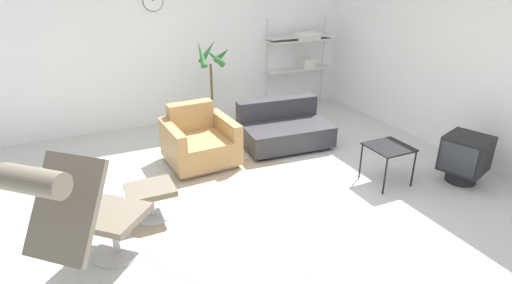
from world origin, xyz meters
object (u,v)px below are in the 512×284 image
(ottoman, at_px, (151,195))
(shelf_unit, at_px, (303,49))
(crt_television, at_px, (465,157))
(armchair_red, at_px, (199,143))
(potted_plant, at_px, (212,91))
(side_table, at_px, (389,150))
(lounge_chair, at_px, (78,208))
(couch_low, at_px, (284,130))

(ottoman, height_order, shelf_unit, shelf_unit)
(crt_television, bearing_deg, armchair_red, 37.11)
(potted_plant, bearing_deg, side_table, -63.09)
(lounge_chair, distance_m, ottoman, 1.04)
(armchair_red, bearing_deg, couch_low, 178.58)
(ottoman, xyz_separation_m, side_table, (2.66, -0.44, 0.17))
(ottoman, xyz_separation_m, potted_plant, (1.39, 2.05, 0.39))
(lounge_chair, height_order, potted_plant, potted_plant)
(ottoman, bearing_deg, armchair_red, 50.80)
(lounge_chair, distance_m, couch_low, 3.29)
(couch_low, xyz_separation_m, shelf_unit, (1.10, 1.37, 0.84))
(ottoman, height_order, side_table, side_table)
(armchair_red, bearing_deg, crt_television, 142.41)
(potted_plant, bearing_deg, couch_low, -54.34)
(lounge_chair, bearing_deg, crt_television, 41.20)
(ottoman, relative_size, couch_low, 0.37)
(lounge_chair, bearing_deg, shelf_unit, 81.78)
(ottoman, relative_size, side_table, 1.00)
(ottoman, height_order, couch_low, couch_low)
(armchair_red, xyz_separation_m, shelf_unit, (2.37, 1.41, 0.80))
(couch_low, height_order, shelf_unit, shelf_unit)
(crt_television, bearing_deg, shelf_unit, -13.29)
(ottoman, height_order, potted_plant, potted_plant)
(armchair_red, relative_size, couch_low, 0.70)
(lounge_chair, xyz_separation_m, couch_low, (2.75, 1.76, -0.45))
(lounge_chair, relative_size, armchair_red, 1.32)
(couch_low, height_order, crt_television, couch_low)
(lounge_chair, relative_size, crt_television, 1.98)
(crt_television, bearing_deg, potted_plant, 17.89)
(armchair_red, relative_size, side_table, 1.88)
(side_table, bearing_deg, crt_television, -23.40)
(couch_low, bearing_deg, crt_television, 131.11)
(crt_television, distance_m, potted_plant, 3.56)
(crt_television, bearing_deg, couch_low, 18.29)
(shelf_unit, bearing_deg, crt_television, -84.77)
(ottoman, distance_m, side_table, 2.70)
(ottoman, bearing_deg, shelf_unit, 37.18)
(armchair_red, relative_size, shelf_unit, 0.55)
(armchair_red, bearing_deg, ottoman, 47.57)
(lounge_chair, height_order, side_table, lounge_chair)
(ottoman, relative_size, potted_plant, 0.33)
(crt_television, relative_size, shelf_unit, 0.37)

